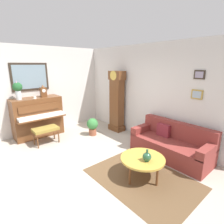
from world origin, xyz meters
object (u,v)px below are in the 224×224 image
mantel_clock (43,91)px  potted_plant (92,126)px  flower_vase (18,89)px  green_jug (147,157)px  piano_bench (46,130)px  coffee_table (143,159)px  teacup (35,98)px  grandfather_clock (117,103)px  piano (38,117)px  couch (171,144)px

mantel_clock → potted_plant: bearing=44.5°
mantel_clock → flower_vase: bearing=-90.0°
flower_vase → green_jug: 4.04m
piano_bench → coffee_table: bearing=16.8°
piano_bench → coffee_table: 2.96m
mantel_clock → teacup: bearing=-73.6°
green_jug → potted_plant: size_ratio=0.43×
coffee_table → teacup: teacup is taller
grandfather_clock → flower_vase: grandfather_clock is taller
piano_bench → flower_vase: flower_vase is taller
grandfather_clock → green_jug: 2.87m
piano → green_jug: bearing=11.7°
coffee_table → mantel_clock: size_ratio=2.32×
couch → teacup: size_ratio=16.38×
grandfather_clock → green_jug: grandfather_clock is taller
flower_vase → potted_plant: bearing=58.6°
mantel_clock → potted_plant: mantel_clock is taller
piano → grandfather_clock: (1.26, 2.21, 0.34)m
couch → mantel_clock: mantel_clock is taller
mantel_clock → green_jug: 3.84m
piano_bench → coffee_table: size_ratio=0.80×
piano_bench → mantel_clock: size_ratio=1.84×
grandfather_clock → flower_vase: bearing=-115.2°
piano_bench → potted_plant: (0.35, 1.37, -0.08)m
grandfather_clock → potted_plant: size_ratio=3.62×
grandfather_clock → teacup: grandfather_clock is taller
grandfather_clock → teacup: bearing=-117.4°
green_jug → piano_bench: bearing=-164.5°
coffee_table → mantel_clock: (-3.58, -0.55, 1.00)m
couch → flower_vase: bearing=-144.7°
piano_bench → grandfather_clock: 2.39m
piano_bench → coffee_table: piano_bench is taller
teacup → green_jug: (3.61, 0.82, -0.74)m
piano_bench → grandfather_clock: bearing=77.1°
mantel_clock → flower_vase: size_ratio=0.66×
piano → grandfather_clock: 2.57m
potted_plant → grandfather_clock: bearing=79.1°
piano_bench → couch: (2.75, 2.06, -0.09)m
teacup → potted_plant: size_ratio=0.21×
potted_plant → green_jug: bearing=-11.9°
piano_bench → teacup: (-0.65, 0.01, 0.85)m
piano → grandfather_clock: size_ratio=0.71×
grandfather_clock → green_jug: size_ratio=8.46×
piano → teacup: (0.09, -0.05, 0.64)m
mantel_clock → teacup: size_ratio=3.28×
green_jug → potted_plant: bearing=168.1°
coffee_table → piano: bearing=-167.4°
piano → coffee_table: size_ratio=1.64×
piano → potted_plant: bearing=50.4°
grandfather_clock → coffee_table: (2.32, -1.41, -0.56)m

